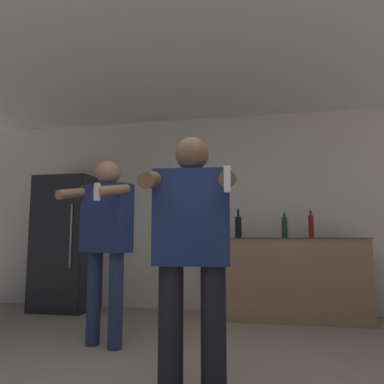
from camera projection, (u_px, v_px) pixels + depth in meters
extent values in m
cube|color=silver|center=(228.00, 211.00, 4.93)|extent=(7.00, 0.06, 2.55)
cube|color=silver|center=(209.00, 59.00, 3.47)|extent=(7.00, 3.79, 0.05)
cube|color=#262628|center=(67.00, 243.00, 4.95)|extent=(0.73, 0.63, 1.73)
cube|color=black|center=(54.00, 243.00, 4.64)|extent=(0.71, 0.01, 1.66)
cylinder|color=#99999E|center=(71.00, 236.00, 4.58)|extent=(0.02, 0.02, 0.78)
cube|color=#997551|center=(290.00, 278.00, 4.36)|extent=(1.68, 0.63, 0.92)
cube|color=brown|center=(288.00, 238.00, 4.41)|extent=(1.71, 0.66, 0.01)
cylinder|color=maroon|center=(311.00, 227.00, 4.36)|extent=(0.06, 0.06, 0.26)
cylinder|color=maroon|center=(311.00, 213.00, 4.38)|extent=(0.03, 0.03, 0.06)
sphere|color=silver|center=(310.00, 210.00, 4.39)|extent=(0.03, 0.03, 0.03)
cylinder|color=black|center=(238.00, 227.00, 4.53)|extent=(0.08, 0.08, 0.25)
cylinder|color=black|center=(238.00, 213.00, 4.55)|extent=(0.03, 0.03, 0.09)
sphere|color=#B29933|center=(238.00, 209.00, 4.55)|extent=(0.03, 0.03, 0.03)
cylinder|color=#194723|center=(285.00, 227.00, 4.42)|extent=(0.07, 0.07, 0.24)
cylinder|color=#194723|center=(284.00, 215.00, 4.44)|extent=(0.03, 0.03, 0.05)
sphere|color=#B29933|center=(284.00, 213.00, 4.44)|extent=(0.03, 0.03, 0.03)
cylinder|color=black|center=(171.00, 331.00, 2.20)|extent=(0.15, 0.15, 0.77)
cylinder|color=black|center=(214.00, 332.00, 2.18)|extent=(0.15, 0.15, 0.77)
cube|color=navy|center=(192.00, 217.00, 2.27)|extent=(0.48, 0.24, 0.58)
sphere|color=brown|center=(192.00, 154.00, 2.32)|extent=(0.21, 0.21, 0.21)
cylinder|color=brown|center=(152.00, 180.00, 2.17)|extent=(0.12, 0.34, 0.15)
cylinder|color=brown|center=(227.00, 179.00, 2.12)|extent=(0.12, 0.34, 0.15)
cube|color=white|center=(227.00, 179.00, 1.96)|extent=(0.04, 0.04, 0.14)
cylinder|color=navy|center=(94.00, 298.00, 3.31)|extent=(0.12, 0.12, 0.80)
cylinder|color=navy|center=(116.00, 300.00, 3.19)|extent=(0.12, 0.12, 0.80)
cube|color=navy|center=(107.00, 218.00, 3.34)|extent=(0.49, 0.33, 0.60)
sphere|color=#9E7051|center=(108.00, 173.00, 3.39)|extent=(0.22, 0.22, 0.22)
cylinder|color=#9E7051|center=(75.00, 193.00, 3.30)|extent=(0.19, 0.39, 0.15)
cylinder|color=#9E7051|center=(113.00, 190.00, 3.10)|extent=(0.19, 0.39, 0.15)
cube|color=white|center=(97.00, 192.00, 2.94)|extent=(0.05, 0.05, 0.14)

